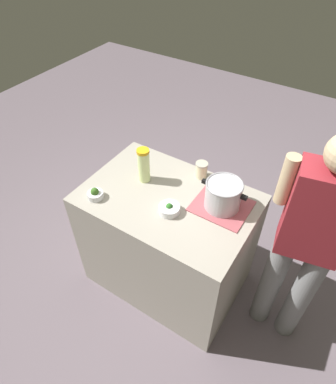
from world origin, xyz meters
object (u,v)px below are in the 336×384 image
at_px(cooking_pot, 223,195).
at_px(broccoli_bowl_center, 95,194).
at_px(mason_jar, 201,170).
at_px(broccoli_bowl_front, 169,209).
at_px(person_cook, 306,245).
at_px(lemonade_pitcher, 144,165).

distance_m(cooking_pot, broccoli_bowl_center, 0.83).
relative_size(mason_jar, broccoli_bowl_center, 1.10).
bearing_deg(broccoli_bowl_front, person_cook, 13.95).
height_order(broccoli_bowl_front, broccoli_bowl_center, broccoli_bowl_center).
distance_m(lemonade_pitcher, mason_jar, 0.40).
bearing_deg(lemonade_pitcher, cooking_pot, 5.27).
bearing_deg(cooking_pot, lemonade_pitcher, -174.73).
height_order(broccoli_bowl_front, person_cook, person_cook).
relative_size(lemonade_pitcher, person_cook, 0.15).
distance_m(broccoli_bowl_front, person_cook, 0.83).
relative_size(broccoli_bowl_front, broccoli_bowl_center, 1.29).
relative_size(cooking_pot, broccoli_bowl_front, 2.22).
height_order(lemonade_pitcher, broccoli_bowl_front, lemonade_pitcher).
xyz_separation_m(mason_jar, broccoli_bowl_front, (-0.00, -0.41, -0.03)).
xyz_separation_m(cooking_pot, broccoli_bowl_front, (-0.26, -0.22, -0.08)).
height_order(lemonade_pitcher, broccoli_bowl_center, lemonade_pitcher).
height_order(lemonade_pitcher, mason_jar, lemonade_pitcher).
bearing_deg(mason_jar, broccoli_bowl_center, -130.68).
bearing_deg(lemonade_pitcher, mason_jar, 37.58).
xyz_separation_m(cooking_pot, broccoli_bowl_center, (-0.74, -0.37, -0.08)).
bearing_deg(broccoli_bowl_center, cooking_pot, 26.81).
height_order(cooking_pot, lemonade_pitcher, lemonade_pitcher).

